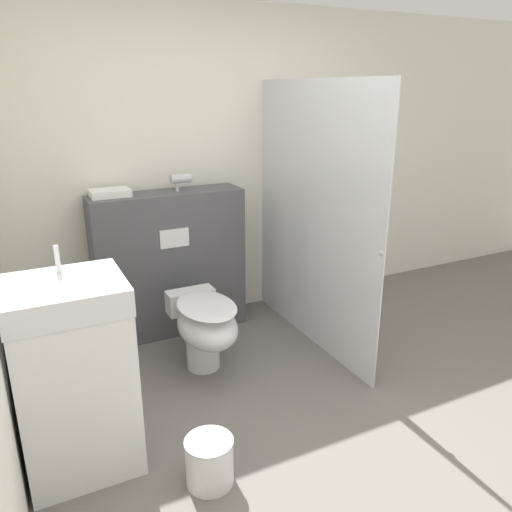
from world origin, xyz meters
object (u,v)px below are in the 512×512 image
(hair_drier, at_px, (182,179))
(waste_bin, at_px, (209,461))
(sink_vanity, at_px, (75,377))
(toilet, at_px, (205,326))

(hair_drier, height_order, waste_bin, hair_drier)
(sink_vanity, distance_m, waste_bin, 0.79)
(toilet, distance_m, hair_drier, 1.13)
(toilet, height_order, sink_vanity, sink_vanity)
(sink_vanity, xyz_separation_m, waste_bin, (0.53, -0.43, -0.39))
(toilet, xyz_separation_m, waste_bin, (-0.36, -0.99, -0.21))
(hair_drier, xyz_separation_m, waste_bin, (-0.47, -1.69, -1.10))
(toilet, distance_m, waste_bin, 1.07)
(toilet, relative_size, hair_drier, 3.71)
(toilet, relative_size, sink_vanity, 0.59)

